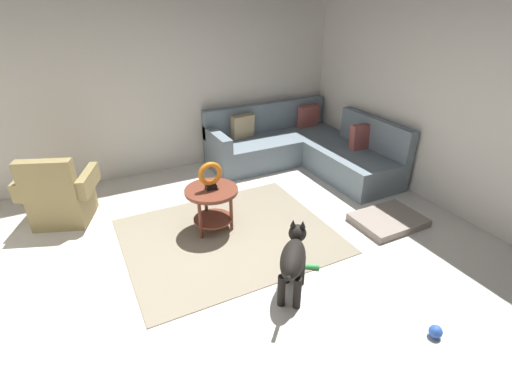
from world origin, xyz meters
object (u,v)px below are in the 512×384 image
Objects in this scene: sectional_couch at (302,149)px; dog_toy_ball at (436,332)px; armchair at (60,197)px; dog at (293,258)px; side_table at (212,199)px; dog_toy_rope at (312,267)px; dog_bed_mat at (388,220)px; torus_sculpture at (210,175)px.

sectional_couch is 3.52m from dog_toy_ball.
armchair is 2.94m from dog.
sectional_couch is at bearing 29.62° from side_table.
side_table is at bearing 119.03° from dog_toy_rope.
dog reaches higher than dog_toy_ball.
dog is (-1.66, -0.47, 0.33)m from dog_bed_mat.
dog reaches higher than side_table.
torus_sculpture is (-1.95, -1.11, 0.42)m from sectional_couch.
dog_bed_mat is 5.16× the size of dog_toy_rope.
torus_sculpture is 3.00× the size of dog_toy_ball.
torus_sculpture is at bearing 114.27° from dog_toy_ball.
dog_toy_rope is (0.62, -1.12, -0.39)m from side_table.
side_table is at bearing 86.42° from torus_sculpture.
dog_toy_ball is at bearing -121.80° from dog_bed_mat.
dog reaches higher than dog_bed_mat.
dog_bed_mat is 1.16× the size of dog.
side_table is (-1.95, -1.11, 0.12)m from sectional_couch.
side_table is 1.84× the size of torus_sculpture.
side_table is 2.14m from dog_bed_mat.
dog is (0.28, -1.30, -0.33)m from torus_sculpture.
dog_toy_rope is at bearing -167.28° from dog_bed_mat.
torus_sculpture is at bearing -12.18° from armchair.
dog_bed_mat is 1.76m from dog.
armchair reaches higher than dog_toy_rope.
side_table is at bearing 156.87° from dog_bed_mat.
dog_toy_ball is at bearing -65.73° from torus_sculpture.
dog_toy_rope is (-1.31, -0.30, -0.02)m from dog_bed_mat.
armchair is at bearing 152.16° from dog_bed_mat.
armchair is 3.05m from dog_toy_rope.
sectional_couch is 2.34× the size of armchair.
dog_toy_rope is at bearing -60.97° from side_table.
dog_toy_rope is at bearing -23.54° from armchair.
dog_bed_mat is at bearing -23.13° from side_table.
dog reaches higher than dog_toy_rope.
torus_sculpture is at bearing 141.45° from dog.
sectional_couch is 20.70× the size of dog_toy_ball.
armchair is at bearing 127.98° from dog_toy_ball.
dog is 1.28m from dog_toy_ball.
sectional_couch is 2.81× the size of dog_bed_mat.
sectional_couch is 2.93m from dog.
sectional_couch and armchair have the same top height.
sectional_couch is 3.75× the size of side_table.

